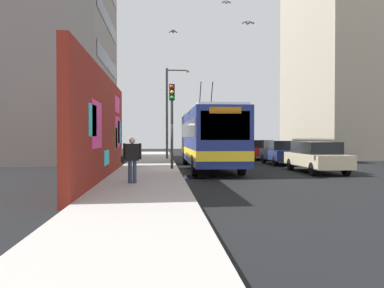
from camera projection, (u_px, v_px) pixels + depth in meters
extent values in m
plane|color=black|center=(178.00, 171.00, 21.00)|extent=(80.00, 80.00, 0.00)
cube|color=#ADA8A0|center=(148.00, 170.00, 20.87)|extent=(48.00, 3.20, 0.15)
cube|color=maroon|center=(103.00, 127.00, 16.38)|extent=(13.35, 0.30, 4.46)
cube|color=#F2338C|center=(118.00, 132.00, 20.63)|extent=(2.00, 0.02, 1.63)
cube|color=#33D8E5|center=(119.00, 132.00, 21.45)|extent=(1.47, 0.02, 1.21)
cube|color=green|center=(116.00, 138.00, 19.93)|extent=(0.89, 0.02, 1.06)
cube|color=#F2338C|center=(117.00, 105.00, 20.52)|extent=(2.00, 0.02, 0.83)
cube|color=#33D8E5|center=(93.00, 120.00, 13.10)|extent=(1.45, 0.02, 1.06)
cube|color=#F2338C|center=(97.00, 125.00, 13.97)|extent=(2.09, 0.02, 1.68)
cube|color=#33D8E5|center=(107.00, 158.00, 16.47)|extent=(1.41, 0.02, 0.61)
cube|color=gray|center=(53.00, 44.00, 30.25)|extent=(12.71, 8.35, 17.88)
cube|color=black|center=(108.00, 104.00, 30.67)|extent=(10.80, 0.04, 1.10)
cube|color=black|center=(108.00, 63.00, 30.61)|extent=(10.80, 0.04, 1.10)
cube|color=black|center=(108.00, 21.00, 30.55)|extent=(10.80, 0.04, 1.10)
cube|color=#9E937F|center=(353.00, 51.00, 36.88)|extent=(13.70, 9.65, 19.70)
cube|color=navy|center=(209.00, 137.00, 22.41)|extent=(11.38, 2.49, 2.77)
cube|color=silver|center=(209.00, 111.00, 22.38)|extent=(10.92, 2.29, 0.12)
cube|color=yellow|center=(209.00, 151.00, 22.43)|extent=(11.40, 2.51, 0.44)
cube|color=black|center=(225.00, 125.00, 16.75)|extent=(0.04, 2.12, 1.24)
cube|color=black|center=(209.00, 130.00, 22.40)|extent=(10.47, 2.52, 0.89)
cube|color=orange|center=(225.00, 110.00, 16.75)|extent=(0.06, 1.37, 0.28)
cylinder|color=black|center=(211.00, 100.00, 24.10)|extent=(1.43, 0.06, 2.00)
cylinder|color=black|center=(200.00, 99.00, 24.04)|extent=(1.43, 0.06, 2.00)
cylinder|color=black|center=(242.00, 165.00, 18.89)|extent=(1.00, 0.28, 1.00)
cylinder|color=black|center=(195.00, 165.00, 18.72)|extent=(1.00, 0.28, 1.00)
cylinder|color=black|center=(219.00, 157.00, 26.15)|extent=(1.00, 0.28, 1.00)
cylinder|color=black|center=(185.00, 157.00, 25.97)|extent=(1.00, 0.28, 1.00)
cube|color=#C6B793|center=(316.00, 160.00, 20.17)|extent=(4.90, 1.81, 0.66)
cube|color=black|center=(316.00, 148.00, 20.26)|extent=(2.94, 1.63, 0.60)
cylinder|color=black|center=(346.00, 169.00, 18.63)|extent=(0.64, 0.22, 0.64)
cylinder|color=black|center=(313.00, 169.00, 18.50)|extent=(0.64, 0.22, 0.64)
cylinder|color=black|center=(319.00, 164.00, 21.85)|extent=(0.64, 0.22, 0.64)
cylinder|color=black|center=(290.00, 164.00, 21.72)|extent=(0.64, 0.22, 0.64)
cube|color=navy|center=(281.00, 155.00, 26.00)|extent=(4.14, 1.84, 0.66)
cube|color=black|center=(281.00, 145.00, 26.07)|extent=(2.48, 1.66, 0.60)
cylinder|color=black|center=(301.00, 161.00, 24.71)|extent=(0.64, 0.22, 0.64)
cylinder|color=black|center=(275.00, 161.00, 24.58)|extent=(0.64, 0.22, 0.64)
cylinder|color=black|center=(287.00, 159.00, 27.43)|extent=(0.64, 0.22, 0.64)
cylinder|color=black|center=(264.00, 159.00, 27.30)|extent=(0.64, 0.22, 0.64)
cube|color=#B21E19|center=(259.00, 151.00, 31.86)|extent=(4.50, 1.89, 0.66)
cube|color=black|center=(259.00, 144.00, 31.94)|extent=(2.70, 1.70, 0.60)
cylinder|color=black|center=(275.00, 156.00, 30.45)|extent=(0.64, 0.22, 0.64)
cylinder|color=black|center=(253.00, 157.00, 30.32)|extent=(0.64, 0.22, 0.64)
cylinder|color=black|center=(265.00, 155.00, 33.41)|extent=(0.64, 0.22, 0.64)
cylinder|color=black|center=(245.00, 155.00, 33.28)|extent=(0.64, 0.22, 0.64)
cylinder|color=#2D3F59|center=(135.00, 172.00, 14.32)|extent=(0.14, 0.14, 0.82)
cylinder|color=#2D3F59|center=(130.00, 172.00, 14.31)|extent=(0.14, 0.14, 0.82)
cube|color=black|center=(132.00, 152.00, 14.30)|extent=(0.22, 0.48, 0.62)
cylinder|color=black|center=(140.00, 151.00, 14.33)|extent=(0.09, 0.09, 0.58)
cylinder|color=black|center=(124.00, 151.00, 14.28)|extent=(0.09, 0.09, 0.58)
sphere|color=beige|center=(132.00, 141.00, 14.30)|extent=(0.22, 0.22, 0.22)
cube|color=black|center=(122.00, 159.00, 14.28)|extent=(0.14, 0.10, 0.24)
cylinder|color=#2D382D|center=(172.00, 127.00, 20.74)|extent=(0.14, 0.14, 4.45)
cube|color=black|center=(172.00, 92.00, 20.48)|extent=(0.20, 0.28, 0.84)
sphere|color=red|center=(172.00, 87.00, 20.37)|extent=(0.18, 0.18, 0.18)
sphere|color=yellow|center=(172.00, 92.00, 20.37)|extent=(0.18, 0.18, 0.18)
sphere|color=green|center=(172.00, 97.00, 20.38)|extent=(0.18, 0.18, 0.18)
cylinder|color=#4C4C51|center=(167.00, 114.00, 30.34)|extent=(0.18, 0.18, 6.96)
cylinder|color=#4C4C51|center=(177.00, 70.00, 30.35)|extent=(0.10, 1.60, 0.10)
ellipsoid|color=silver|center=(188.00, 71.00, 30.41)|extent=(0.44, 0.28, 0.20)
ellipsoid|color=gray|center=(248.00, 23.00, 17.27)|extent=(0.32, 0.14, 0.12)
cube|color=gray|center=(251.00, 23.00, 17.28)|extent=(0.20, 0.28, 0.09)
cube|color=gray|center=(245.00, 22.00, 17.25)|extent=(0.20, 0.28, 0.09)
ellipsoid|color=gray|center=(226.00, 2.00, 23.56)|extent=(0.32, 0.14, 0.12)
cube|color=gray|center=(229.00, 2.00, 23.57)|extent=(0.20, 0.27, 0.11)
cube|color=gray|center=(224.00, 2.00, 23.55)|extent=(0.20, 0.27, 0.11)
ellipsoid|color=#47474C|center=(173.00, 32.00, 25.12)|extent=(0.32, 0.14, 0.12)
cube|color=#47474C|center=(175.00, 31.00, 25.14)|extent=(0.20, 0.24, 0.17)
cube|color=#47474C|center=(171.00, 31.00, 25.11)|extent=(0.20, 0.24, 0.17)
cylinder|color=black|center=(195.00, 177.00, 17.98)|extent=(1.96, 1.96, 0.00)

